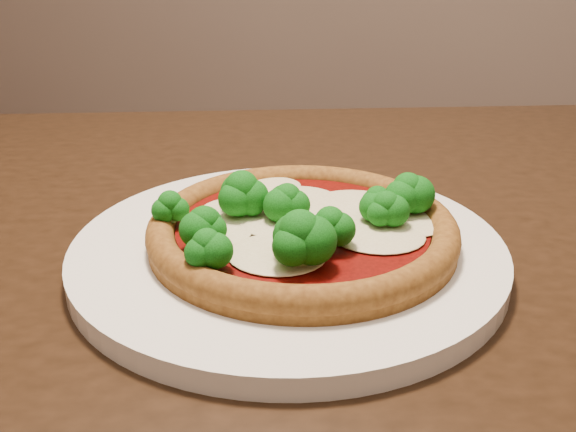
# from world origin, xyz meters

# --- Properties ---
(dining_table) EXTENTS (1.36, 1.12, 0.75)m
(dining_table) POSITION_xyz_m (-0.12, 0.19, 0.65)
(dining_table) COLOR black
(dining_table) RESTS_ON floor
(plate) EXTENTS (0.35, 0.35, 0.02)m
(plate) POSITION_xyz_m (-0.06, 0.12, 0.76)
(plate) COLOR white
(plate) RESTS_ON dining_table
(pizza) EXTENTS (0.25, 0.25, 0.06)m
(pizza) POSITION_xyz_m (-0.05, 0.12, 0.78)
(pizza) COLOR brown
(pizza) RESTS_ON plate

